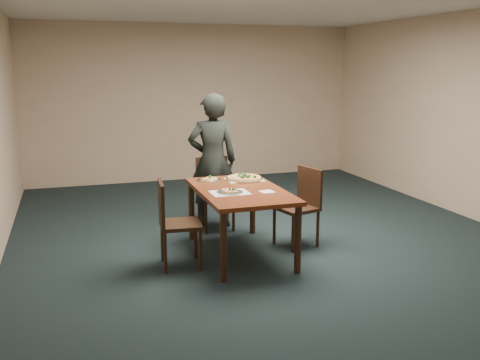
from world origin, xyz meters
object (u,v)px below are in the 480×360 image
object	(u,v)px
chair_left	(173,219)
slice_plate_far	(209,180)
chair_right	(302,202)
pizza_pan	(244,178)
slice_plate_near	(230,191)
dining_table	(240,197)
chair_far	(214,188)
diner	(213,161)

from	to	relation	value
chair_left	slice_plate_far	size ratio (longest dim) A/B	3.25
chair_left	slice_plate_far	bearing A→B (deg)	-35.31
chair_left	chair_right	size ratio (longest dim) A/B	1.00
pizza_pan	slice_plate_near	distance (m)	0.68
dining_table	chair_left	distance (m)	0.79
dining_table	slice_plate_near	xyz separation A→B (m)	(-0.16, -0.14, 0.11)
chair_right	slice_plate_far	bearing A→B (deg)	-126.79
chair_far	slice_plate_far	distance (m)	0.65
chair_right	chair_left	bearing A→B (deg)	-95.45
diner	slice_plate_far	xyz separation A→B (m)	(-0.21, -0.63, -0.10)
pizza_pan	chair_far	bearing A→B (deg)	106.65
diner	pizza_pan	world-z (taller)	diner
slice_plate_near	chair_far	bearing A→B (deg)	82.58
pizza_pan	slice_plate_near	world-z (taller)	pizza_pan
slice_plate_near	slice_plate_far	distance (m)	0.67
chair_left	chair_right	world-z (taller)	same
chair_far	pizza_pan	distance (m)	0.72
chair_far	diner	xyz separation A→B (m)	(0.00, 0.07, 0.35)
chair_far	slice_plate_far	xyz separation A→B (m)	(-0.21, -0.57, 0.25)
chair_right	pizza_pan	size ratio (longest dim) A/B	2.10
chair_far	dining_table	bearing A→B (deg)	-90.33
dining_table	chair_left	bearing A→B (deg)	-170.69
chair_right	pizza_pan	distance (m)	0.73
chair_far	slice_plate_far	bearing A→B (deg)	-110.71
chair_left	dining_table	bearing A→B (deg)	-75.40
slice_plate_near	slice_plate_far	bearing A→B (deg)	94.50
chair_right	slice_plate_far	world-z (taller)	chair_right
dining_table	chair_right	distance (m)	0.81
diner	slice_plate_far	world-z (taller)	diner
chair_right	chair_far	bearing A→B (deg)	-155.46
chair_left	diner	xyz separation A→B (m)	(0.78, 1.29, 0.35)
dining_table	chair_left	size ratio (longest dim) A/B	1.65
diner	slice_plate_near	distance (m)	1.31
chair_far	chair_left	size ratio (longest dim) A/B	1.00
dining_table	pizza_pan	distance (m)	0.50
slice_plate_far	slice_plate_near	bearing A→B (deg)	-85.50
chair_right	dining_table	bearing A→B (deg)	-96.05
chair_left	slice_plate_far	distance (m)	0.90
chair_far	diner	world-z (taller)	diner
diner	chair_left	bearing A→B (deg)	65.70
chair_right	slice_plate_near	xyz separation A→B (m)	(-0.95, -0.25, 0.25)
pizza_pan	dining_table	bearing A→B (deg)	-113.83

